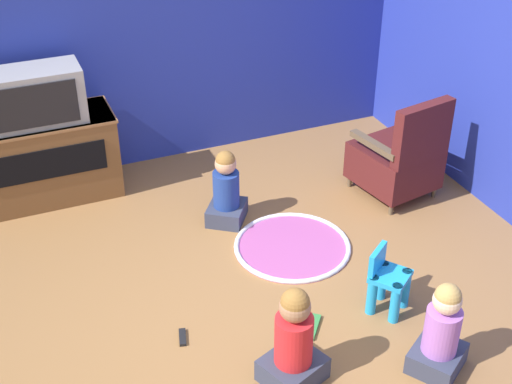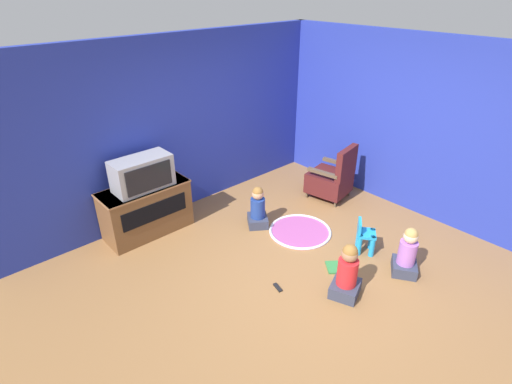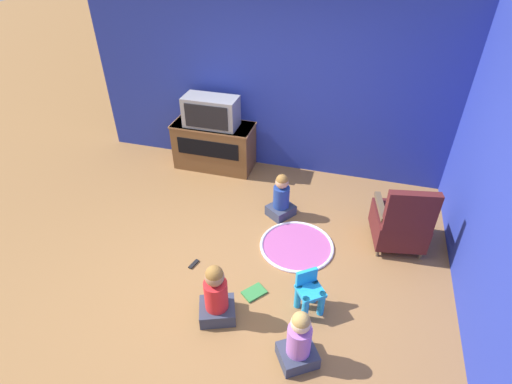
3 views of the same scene
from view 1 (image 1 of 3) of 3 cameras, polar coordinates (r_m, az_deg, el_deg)
ground_plane at (r=4.91m, az=0.34°, el=-9.54°), size 30.00×30.00×0.00m
wall_back at (r=6.20m, az=-11.25°, el=13.05°), size 5.39×0.12×2.60m
tv_cabinet at (r=6.16m, az=-16.70°, el=2.64°), size 1.22×0.53×0.72m
television at (r=5.88m, az=-17.49°, el=7.29°), size 0.78×0.39×0.44m
black_armchair at (r=6.06m, az=11.36°, el=2.63°), size 0.68×0.72×0.93m
yellow_kid_chair at (r=4.88m, az=10.46°, el=-7.21°), size 0.34×0.34×0.47m
play_mat at (r=5.48m, az=2.93°, el=-4.36°), size 0.90×0.90×0.04m
child_watching_left at (r=4.27m, az=3.03°, el=-11.91°), size 0.44×0.41×0.69m
child_watching_center at (r=4.49m, az=14.60°, el=-10.86°), size 0.43×0.42×0.64m
child_watching_right at (r=5.65m, az=-2.40°, el=0.07°), size 0.41×0.42×0.63m
book at (r=4.80m, az=3.97°, el=-10.60°), size 0.28×0.29×0.02m
remote_control at (r=4.74m, az=-5.90°, el=-11.48°), size 0.08×0.16×0.02m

